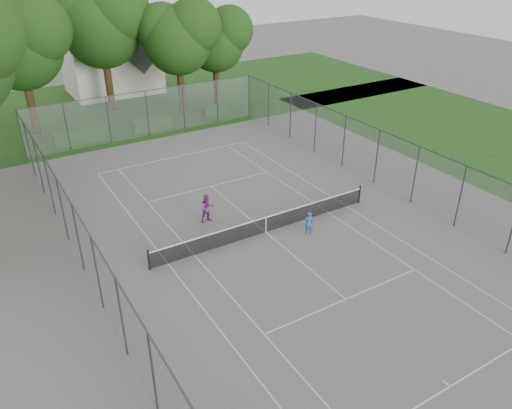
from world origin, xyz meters
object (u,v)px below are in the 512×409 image
house (110,48)px  girl_player (309,223)px  tennis_net (266,224)px  woman_player (207,208)px

house → girl_player: house is taller
tennis_net → house: house is taller
tennis_net → girl_player: (1.83, -1.24, 0.12)m
girl_player → woman_player: 5.49m
house → girl_player: size_ratio=8.19×
woman_player → house: bearing=86.2°
girl_player → woman_player: (-3.90, 3.86, 0.16)m
tennis_net → house: 30.92m
girl_player → woman_player: woman_player is taller
house → woman_player: bearing=-97.4°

